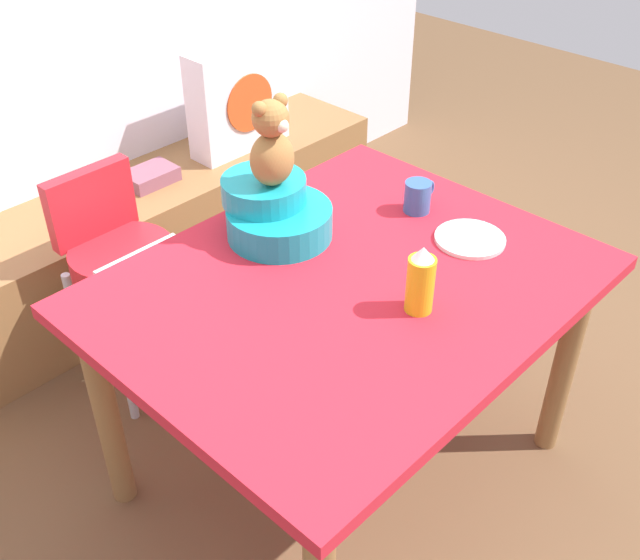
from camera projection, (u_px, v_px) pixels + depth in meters
ground_plane at (343, 467)px, 2.42m from camera, size 8.00×8.00×0.00m
window_bench at (109, 255)px, 2.98m from camera, size 2.60×0.44×0.46m
pillow_floral_right at (238, 98)px, 3.12m from camera, size 0.44×0.15×0.44m
book_stack at (150, 176)px, 2.97m from camera, size 0.20×0.14×0.06m
dining_table at (347, 309)px, 2.04m from camera, size 1.26×1.01×0.74m
highchair at (120, 257)px, 2.46m from camera, size 0.34×0.45×0.79m
infant_seat_teal at (274, 211)px, 2.13m from camera, size 0.30×0.33×0.16m
teddy_bear at (272, 144)px, 2.01m from camera, size 0.13×0.12×0.25m
ketchup_bottle at (421, 281)px, 1.83m from camera, size 0.07×0.07×0.18m
coffee_mug at (418, 196)px, 2.24m from camera, size 0.12×0.08×0.09m
dinner_plate_near at (470, 239)px, 2.13m from camera, size 0.20×0.20×0.01m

